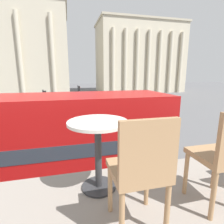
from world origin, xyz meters
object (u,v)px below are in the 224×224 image
at_px(traffic_light_near, 86,111).
at_px(pedestrian_black, 84,99).
at_px(cafe_dining_table, 98,140).
at_px(cafe_chair_0, 141,169).
at_px(car_navy, 58,109).
at_px(plaza_building_right, 139,58).
at_px(traffic_light_far, 79,93).
at_px(traffic_light_mid, 45,102).
at_px(car_white, 114,100).
at_px(pedestrian_blue, 158,114).
at_px(double_decker_bus, 13,150).
at_px(pedestrian_grey, 23,108).

bearing_deg(traffic_light_near, pedestrian_black, 85.62).
xyz_separation_m(cafe_dining_table, cafe_chair_0, (0.21, -0.59, -0.02)).
bearing_deg(pedestrian_black, car_navy, 51.11).
distance_m(cafe_dining_table, pedestrian_black, 27.72).
height_order(car_navy, pedestrian_black, pedestrian_black).
xyz_separation_m(plaza_building_right, car_navy, (-22.08, -28.25, -8.98)).
height_order(plaza_building_right, car_navy, plaza_building_right).
distance_m(traffic_light_far, pedestrian_black, 3.13).
bearing_deg(traffic_light_mid, plaza_building_right, 54.36).
bearing_deg(car_navy, car_white, -60.14).
xyz_separation_m(plaza_building_right, traffic_light_near, (-19.56, -37.73, -7.40)).
xyz_separation_m(traffic_light_far, pedestrian_black, (0.96, 2.68, -1.29)).
relative_size(traffic_light_far, car_navy, 0.80).
bearing_deg(plaza_building_right, pedestrian_blue, -109.12).
height_order(pedestrian_black, pedestrian_blue, pedestrian_blue).
bearing_deg(car_navy, traffic_light_near, -170.57).
distance_m(double_decker_bus, traffic_light_near, 7.13).
relative_size(cafe_chair_0, traffic_light_far, 0.27).
bearing_deg(cafe_dining_table, double_decker_bus, 115.81).
bearing_deg(pedestrian_black, pedestrian_blue, 104.33).
relative_size(cafe_chair_0, traffic_light_mid, 0.26).
height_order(traffic_light_near, car_navy, traffic_light_near).
bearing_deg(pedestrian_black, pedestrian_grey, 29.29).
distance_m(traffic_light_near, pedestrian_black, 16.54).
relative_size(cafe_dining_table, pedestrian_black, 0.46).
relative_size(double_decker_bus, car_white, 2.62).
bearing_deg(cafe_chair_0, traffic_light_far, 89.07).
distance_m(cafe_chair_0, traffic_light_mid, 17.49).
bearing_deg(cafe_dining_table, plaza_building_right, 67.24).
xyz_separation_m(cafe_chair_0, pedestrian_blue, (8.17, 14.51, -3.18)).
height_order(cafe_chair_0, plaza_building_right, plaza_building_right).
distance_m(traffic_light_mid, pedestrian_black, 11.95).
height_order(traffic_light_far, car_white, traffic_light_far).
distance_m(cafe_dining_table, traffic_light_near, 11.21).
height_order(traffic_light_near, pedestrian_grey, traffic_light_near).
bearing_deg(pedestrian_grey, traffic_light_far, 58.87).
height_order(double_decker_bus, traffic_light_near, double_decker_bus).
bearing_deg(pedestrian_blue, car_navy, 46.14).
bearing_deg(cafe_chair_0, plaza_building_right, 68.96).
bearing_deg(pedestrian_grey, cafe_dining_table, -45.08).
relative_size(plaza_building_right, pedestrian_grey, 14.73).
relative_size(double_decker_bus, plaza_building_right, 0.45).
bearing_deg(traffic_light_mid, traffic_light_far, 65.12).
distance_m(cafe_dining_table, car_white, 27.79).
bearing_deg(cafe_chair_0, double_decker_bus, 116.40).
height_order(double_decker_bus, car_white, double_decker_bus).
relative_size(traffic_light_near, traffic_light_far, 1.03).
bearing_deg(cafe_chair_0, car_white, 77.11).
xyz_separation_m(cafe_chair_0, car_white, (6.86, 27.23, -3.50)).
height_order(double_decker_bus, traffic_light_mid, double_decker_bus).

